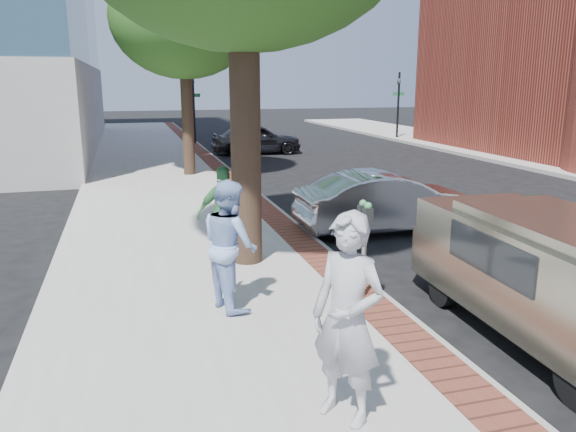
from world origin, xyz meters
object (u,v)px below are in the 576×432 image
object	(u,v)px
sedan_silver	(388,202)
van	(547,271)
person_officer	(230,244)
bg_car	(256,139)
person_gray	(347,319)
person_green	(225,214)
parking_meter	(365,229)

from	to	relation	value
sedan_silver	van	xyz separation A→B (m)	(-0.40, -5.44, 0.23)
van	person_officer	bearing A→B (deg)	157.27
bg_car	van	size ratio (longest dim) A/B	0.90
person_officer	person_gray	bearing A→B (deg)	175.09
person_green	van	world-z (taller)	person_green
parking_meter	person_officer	bearing A→B (deg)	173.81
parking_meter	person_gray	size ratio (longest dim) A/B	0.73
sedan_silver	van	distance (m)	5.46
person_gray	van	size ratio (longest dim) A/B	0.44
person_gray	person_officer	bearing A→B (deg)	154.33
person_gray	sedan_silver	xyz separation A→B (m)	(3.67, 6.66, -0.49)
person_green	bg_car	world-z (taller)	person_green
van	parking_meter	bearing A→B (deg)	142.28
parking_meter	bg_car	distance (m)	18.42
parking_meter	van	xyz separation A→B (m)	(1.88, -1.58, -0.30)
person_gray	bg_car	size ratio (longest dim) A/B	0.49
person_green	van	xyz separation A→B (m)	(3.52, -3.96, -0.10)
bg_car	parking_meter	bearing A→B (deg)	173.40
sedan_silver	bg_car	bearing A→B (deg)	-1.27
sedan_silver	person_gray	bearing A→B (deg)	150.99
parking_meter	bg_car	xyz separation A→B (m)	(2.56, 18.23, -0.50)
person_gray	person_officer	xyz separation A→B (m)	(-0.55, 3.01, -0.09)
van	person_gray	bearing A→B (deg)	-157.28
person_green	parking_meter	bearing A→B (deg)	122.45
person_green	sedan_silver	xyz separation A→B (m)	(3.92, 1.49, -0.33)
person_officer	sedan_silver	xyz separation A→B (m)	(4.22, 3.65, -0.40)
sedan_silver	bg_car	xyz separation A→B (m)	(0.29, 14.37, 0.02)
sedan_silver	van	size ratio (longest dim) A/B	0.90
sedan_silver	bg_car	distance (m)	14.37
sedan_silver	parking_meter	bearing A→B (deg)	149.38
parking_meter	sedan_silver	xyz separation A→B (m)	(2.28, 3.86, -0.53)
parking_meter	bg_car	size ratio (longest dim) A/B	0.36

